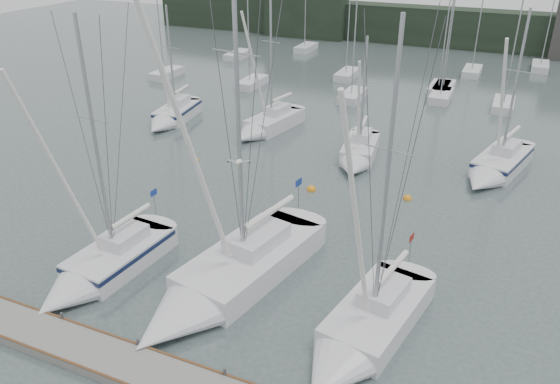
{
  "coord_description": "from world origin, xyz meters",
  "views": [
    {
      "loc": [
        10.1,
        -17.21,
        15.86
      ],
      "look_at": [
        0.27,
        5.0,
        3.62
      ],
      "focal_mm": 35.0,
      "sensor_mm": 36.0,
      "label": 1
    }
  ],
  "objects_px": {
    "sailboat_near_left": "(98,270)",
    "sailboat_mid_d": "(495,168)",
    "buoy_c": "(196,160)",
    "sailboat_mid_a": "(171,117)",
    "buoy_a": "(311,190)",
    "sailboat_mid_b": "(264,127)",
    "sailboat_near_center": "(217,286)",
    "buoy_b": "(407,199)",
    "sailboat_mid_c": "(357,156)",
    "sailboat_near_right": "(358,338)"
  },
  "relations": [
    {
      "from": "sailboat_mid_c",
      "to": "buoy_a",
      "type": "xyz_separation_m",
      "value": [
        -1.44,
        -5.51,
        -0.53
      ]
    },
    {
      "from": "sailboat_mid_c",
      "to": "sailboat_mid_d",
      "type": "height_order",
      "value": "sailboat_mid_d"
    },
    {
      "from": "sailboat_mid_a",
      "to": "sailboat_near_left",
      "type": "bearing_deg",
      "value": -72.12
    },
    {
      "from": "sailboat_near_center",
      "to": "buoy_b",
      "type": "bearing_deg",
      "value": 77.38
    },
    {
      "from": "buoy_a",
      "to": "sailboat_near_left",
      "type": "bearing_deg",
      "value": -113.82
    },
    {
      "from": "sailboat_mid_a",
      "to": "buoy_c",
      "type": "distance_m",
      "value": 8.79
    },
    {
      "from": "buoy_b",
      "to": "sailboat_mid_d",
      "type": "bearing_deg",
      "value": 51.45
    },
    {
      "from": "sailboat_mid_a",
      "to": "sailboat_mid_b",
      "type": "xyz_separation_m",
      "value": [
        8.36,
        1.01,
        -0.01
      ]
    },
    {
      "from": "sailboat_mid_c",
      "to": "sailboat_mid_d",
      "type": "bearing_deg",
      "value": 2.36
    },
    {
      "from": "sailboat_mid_a",
      "to": "sailboat_mid_d",
      "type": "distance_m",
      "value": 26.38
    },
    {
      "from": "sailboat_mid_b",
      "to": "sailboat_mid_d",
      "type": "height_order",
      "value": "sailboat_mid_b"
    },
    {
      "from": "sailboat_near_left",
      "to": "sailboat_mid_d",
      "type": "xyz_separation_m",
      "value": [
        16.6,
        20.56,
        0.02
      ]
    },
    {
      "from": "sailboat_mid_c",
      "to": "sailboat_near_right",
      "type": "bearing_deg",
      "value": -80.76
    },
    {
      "from": "sailboat_mid_a",
      "to": "buoy_b",
      "type": "distance_m",
      "value": 22.53
    },
    {
      "from": "sailboat_near_right",
      "to": "sailboat_mid_a",
      "type": "xyz_separation_m",
      "value": [
        -22.69,
        20.15,
        0.03
      ]
    },
    {
      "from": "sailboat_mid_b",
      "to": "sailboat_mid_c",
      "type": "xyz_separation_m",
      "value": [
        8.78,
        -2.76,
        -0.03
      ]
    },
    {
      "from": "sailboat_near_center",
      "to": "sailboat_mid_d",
      "type": "height_order",
      "value": "sailboat_near_center"
    },
    {
      "from": "sailboat_mid_d",
      "to": "sailboat_mid_a",
      "type": "bearing_deg",
      "value": -165.56
    },
    {
      "from": "sailboat_mid_c",
      "to": "sailboat_mid_a",
      "type": "bearing_deg",
      "value": 166.66
    },
    {
      "from": "sailboat_near_left",
      "to": "sailboat_near_right",
      "type": "height_order",
      "value": "sailboat_near_right"
    },
    {
      "from": "sailboat_mid_b",
      "to": "sailboat_mid_c",
      "type": "height_order",
      "value": "sailboat_mid_b"
    },
    {
      "from": "sailboat_near_right",
      "to": "sailboat_mid_c",
      "type": "relative_size",
      "value": 1.48
    },
    {
      "from": "sailboat_near_left",
      "to": "buoy_c",
      "type": "height_order",
      "value": "sailboat_near_left"
    },
    {
      "from": "sailboat_near_left",
      "to": "buoy_c",
      "type": "distance_m",
      "value": 14.98
    },
    {
      "from": "sailboat_mid_b",
      "to": "buoy_a",
      "type": "relative_size",
      "value": 19.62
    },
    {
      "from": "sailboat_mid_a",
      "to": "buoy_a",
      "type": "relative_size",
      "value": 16.94
    },
    {
      "from": "sailboat_near_center",
      "to": "sailboat_mid_c",
      "type": "height_order",
      "value": "sailboat_near_center"
    },
    {
      "from": "sailboat_near_right",
      "to": "sailboat_mid_b",
      "type": "xyz_separation_m",
      "value": [
        -14.33,
        21.17,
        0.03
      ]
    },
    {
      "from": "sailboat_mid_c",
      "to": "sailboat_mid_d",
      "type": "xyz_separation_m",
      "value": [
        9.23,
        1.61,
        0.05
      ]
    },
    {
      "from": "sailboat_near_right",
      "to": "sailboat_mid_a",
      "type": "relative_size",
      "value": 1.36
    },
    {
      "from": "sailboat_mid_d",
      "to": "buoy_b",
      "type": "relative_size",
      "value": 21.17
    },
    {
      "from": "sailboat_mid_b",
      "to": "buoy_b",
      "type": "distance_m",
      "value": 15.09
    },
    {
      "from": "buoy_a",
      "to": "sailboat_mid_b",
      "type": "bearing_deg",
      "value": 131.63
    },
    {
      "from": "sailboat_mid_d",
      "to": "buoy_a",
      "type": "distance_m",
      "value": 12.84
    },
    {
      "from": "sailboat_mid_c",
      "to": "sailboat_mid_d",
      "type": "relative_size",
      "value": 0.81
    },
    {
      "from": "sailboat_near_center",
      "to": "buoy_c",
      "type": "xyz_separation_m",
      "value": [
        -9.48,
        13.39,
        -0.62
      ]
    },
    {
      "from": "sailboat_near_center",
      "to": "sailboat_mid_b",
      "type": "bearing_deg",
      "value": 120.93
    },
    {
      "from": "sailboat_near_center",
      "to": "sailboat_mid_a",
      "type": "distance_m",
      "value": 25.09
    },
    {
      "from": "sailboat_mid_d",
      "to": "sailboat_near_right",
      "type": "bearing_deg",
      "value": -85.7
    },
    {
      "from": "sailboat_near_right",
      "to": "buoy_b",
      "type": "bearing_deg",
      "value": 104.51
    },
    {
      "from": "sailboat_near_center",
      "to": "sailboat_near_right",
      "type": "height_order",
      "value": "sailboat_near_center"
    },
    {
      "from": "sailboat_near_left",
      "to": "sailboat_mid_a",
      "type": "xyz_separation_m",
      "value": [
        -9.77,
        20.7,
        0.0
      ]
    },
    {
      "from": "sailboat_mid_c",
      "to": "sailboat_mid_d",
      "type": "distance_m",
      "value": 9.37
    },
    {
      "from": "sailboat_near_right",
      "to": "sailboat_near_center",
      "type": "bearing_deg",
      "value": -174.49
    },
    {
      "from": "sailboat_near_center",
      "to": "sailboat_near_right",
      "type": "relative_size",
      "value": 1.32
    },
    {
      "from": "sailboat_near_left",
      "to": "sailboat_near_center",
      "type": "distance_m",
      "value": 6.07
    },
    {
      "from": "buoy_a",
      "to": "buoy_c",
      "type": "relative_size",
      "value": 1.32
    },
    {
      "from": "sailboat_mid_c",
      "to": "sailboat_near_center",
      "type": "bearing_deg",
      "value": -102.06
    },
    {
      "from": "sailboat_near_left",
      "to": "sailboat_mid_d",
      "type": "height_order",
      "value": "sailboat_near_left"
    },
    {
      "from": "sailboat_mid_a",
      "to": "sailboat_mid_c",
      "type": "xyz_separation_m",
      "value": [
        17.14,
        -1.75,
        -0.03
      ]
    }
  ]
}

